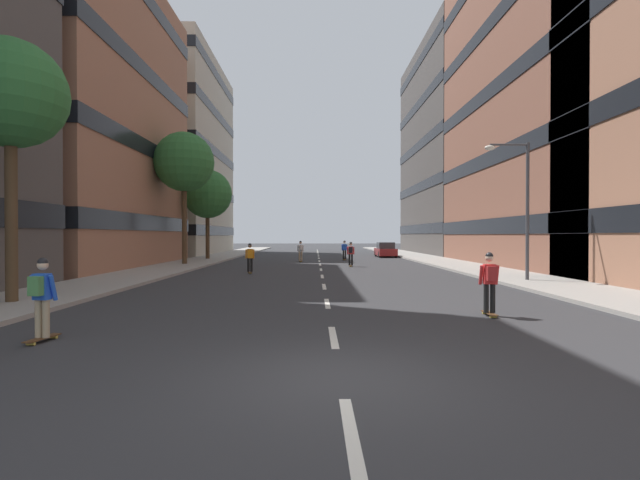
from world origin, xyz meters
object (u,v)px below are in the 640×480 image
at_px(streetlamp_right, 520,195).
at_px(skater_2, 490,280).
at_px(parked_car_near, 385,250).
at_px(skater_0, 250,257).
at_px(street_tree_near, 10,95).
at_px(skater_4, 301,250).
at_px(skater_1, 41,294).
at_px(skater_5, 351,252).
at_px(street_tree_mid, 207,194).
at_px(street_tree_far, 184,162).
at_px(skater_3, 344,249).

height_order(streetlamp_right, skater_2, streetlamp_right).
relative_size(parked_car_near, streetlamp_right, 0.68).
bearing_deg(parked_car_near, skater_0, -118.80).
bearing_deg(street_tree_near, skater_4, 70.63).
bearing_deg(skater_4, skater_1, -98.88).
height_order(skater_1, skater_5, same).
relative_size(street_tree_near, streetlamp_right, 1.28).
bearing_deg(parked_car_near, skater_5, -108.02).
distance_m(streetlamp_right, skater_5, 13.71).
relative_size(street_tree_mid, streetlamp_right, 1.24).
relative_size(parked_car_near, street_tree_mid, 0.55).
xyz_separation_m(skater_0, skater_5, (6.41, 5.73, 0.03)).
bearing_deg(parked_car_near, street_tree_near, -117.39).
height_order(street_tree_far, skater_3, street_tree_far).
bearing_deg(street_tree_mid, parked_car_near, 18.74).
bearing_deg(skater_0, skater_1, -96.24).
distance_m(parked_car_near, skater_5, 15.28).
height_order(streetlamp_right, skater_4, streetlamp_right).
relative_size(skater_2, skater_3, 1.00).
bearing_deg(street_tree_near, streetlamp_right, 19.77).
distance_m(skater_2, skater_3, 29.16).
height_order(skater_0, skater_1, same).
xyz_separation_m(parked_car_near, street_tree_mid, (-16.98, -5.76, 5.25)).
xyz_separation_m(parked_car_near, skater_3, (-4.61, -5.76, 0.29)).
relative_size(street_tree_mid, skater_5, 4.51).
bearing_deg(skater_5, skater_3, 89.25).
bearing_deg(street_tree_mid, skater_5, -35.57).
bearing_deg(street_tree_mid, skater_1, -83.03).
xyz_separation_m(street_tree_far, skater_2, (14.54, -21.66, -6.64)).
bearing_deg(skater_0, street_tree_far, 129.56).
distance_m(parked_car_near, street_tree_near, 37.40).
distance_m(skater_2, skater_4, 26.90).
relative_size(street_tree_near, skater_5, 4.69).
bearing_deg(skater_0, skater_5, 41.79).
relative_size(skater_1, skater_5, 1.00).
distance_m(street_tree_near, skater_4, 26.21).
relative_size(street_tree_mid, skater_2, 4.51).
relative_size(street_tree_mid, skater_0, 4.51).
relative_size(skater_0, skater_3, 1.00).
bearing_deg(skater_2, street_tree_mid, 116.57).
height_order(street_tree_mid, skater_4, street_tree_mid).
height_order(streetlamp_right, skater_5, streetlamp_right).
distance_m(skater_0, skater_4, 11.92).
bearing_deg(skater_1, skater_3, 75.24).
bearing_deg(streetlamp_right, skater_0, 157.78).
bearing_deg(skater_2, street_tree_far, 123.88).
xyz_separation_m(street_tree_far, skater_4, (8.48, 4.55, -6.64)).
bearing_deg(street_tree_mid, streetlamp_right, -45.92).
distance_m(street_tree_far, streetlamp_right, 23.41).
xyz_separation_m(skater_0, skater_4, (2.64, 11.62, 0.03)).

